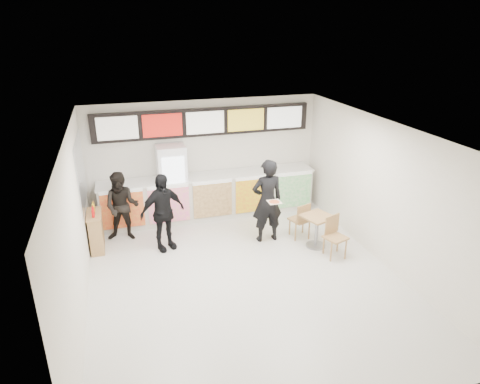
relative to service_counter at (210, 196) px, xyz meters
name	(u,v)px	position (x,y,z in m)	size (l,w,h in m)	color
floor	(244,279)	(0.00, -3.09, -0.57)	(7.00, 7.00, 0.00)	beige
ceiling	(245,132)	(0.00, -3.09, 2.43)	(7.00, 7.00, 0.00)	white
wall_back	(205,157)	(0.00, 0.41, 0.93)	(6.00, 6.00, 0.00)	silver
wall_left	(75,231)	(-3.00, -3.09, 0.93)	(7.00, 7.00, 0.00)	silver
wall_right	(384,193)	(3.00, -3.09, 0.93)	(7.00, 7.00, 0.00)	silver
service_counter	(210,196)	(0.00, 0.00, 0.00)	(5.56, 0.77, 1.14)	silver
menu_board	(205,122)	(0.00, 0.32, 1.88)	(5.50, 0.14, 0.70)	black
drinks_fridge	(173,184)	(-0.93, 0.02, 0.43)	(0.70, 0.67, 2.00)	white
mirror_panel	(81,172)	(-2.99, -0.64, 1.18)	(0.01, 2.00, 1.50)	#B2B7BF
customer_main	(267,201)	(0.98, -1.66, 0.42)	(0.72, 0.47, 1.98)	black
customer_left	(122,207)	(-2.21, -0.66, 0.25)	(0.80, 0.63, 1.65)	black
customer_mid	(163,212)	(-1.37, -1.39, 0.32)	(1.05, 0.44, 1.78)	black
pizza_slice	(274,202)	(0.98, -2.11, 0.58)	(0.36, 0.36, 0.02)	beige
cafe_table	(317,225)	(1.96, -2.28, -0.04)	(0.91, 1.60, 0.91)	#A6754C
condiment_ledge	(96,231)	(-2.82, -0.99, -0.12)	(0.32, 0.79, 1.05)	#A6754C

